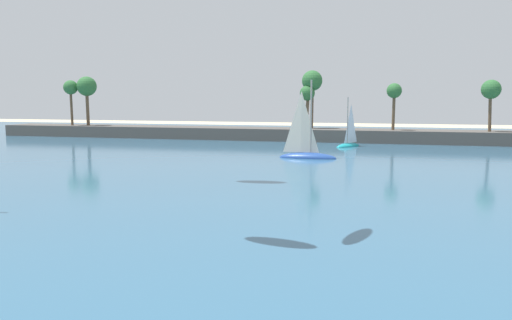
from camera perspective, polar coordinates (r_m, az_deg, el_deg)
The scene contains 4 objects.
sea at distance 60.46m, azimuth 11.66°, elevation 0.90°, with size 220.00×107.45×0.06m, color #33607F.
palm_headland at distance 73.88m, azimuth 13.40°, elevation 3.45°, with size 115.99×6.00×10.49m.
sailboat_near_shore at distance 66.36m, azimuth 10.22°, elevation 2.00°, with size 3.42×4.72×6.70m.
sailboat_toward_headland at distance 52.88m, azimuth 5.62°, elevation 1.05°, with size 5.89×1.79×8.53m.
Camera 1 is at (3.32, 0.70, 6.15)m, focal length 36.10 mm.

